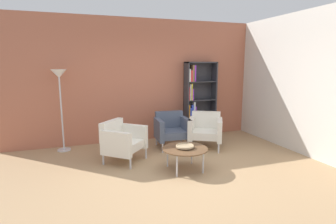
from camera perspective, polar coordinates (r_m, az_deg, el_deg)
ground_plane at (r=4.57m, az=2.59°, el=-13.67°), size 8.32×8.32×0.00m
brick_back_panel at (r=6.54m, az=-5.33°, el=6.66°), size 6.40×0.12×2.90m
plaster_right_partition at (r=6.30m, az=25.59°, el=5.58°), size 0.12×5.20×2.90m
bookshelf_tall at (r=6.84m, az=6.18°, el=2.47°), size 0.80×0.30×1.90m
coffee_table_low at (r=4.74m, az=3.62°, el=-7.99°), size 0.80×0.80×0.40m
decorative_bowl at (r=4.72m, az=3.63°, el=-7.25°), size 0.32×0.32×0.05m
armchair_by_bookshelf at (r=5.21m, az=-9.78°, el=-5.92°), size 0.95×0.95×0.78m
armchair_spare_guest at (r=6.01m, az=0.79°, el=-3.61°), size 0.76×0.71×0.78m
armchair_near_window at (r=6.03m, az=7.96°, el=-3.66°), size 0.93×0.91×0.78m
floor_lamp_torchiere at (r=6.03m, az=-22.08°, el=5.65°), size 0.32×0.32×1.74m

